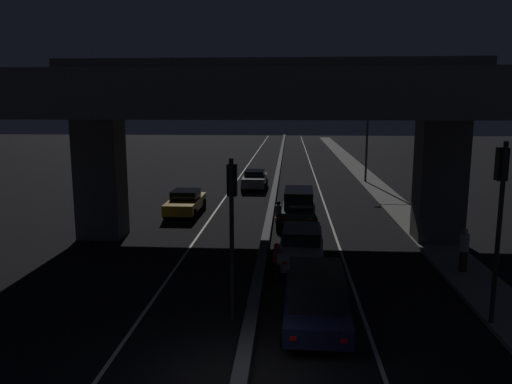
% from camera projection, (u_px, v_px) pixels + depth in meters
% --- Properties ---
extents(lane_line_left_inner, '(0.12, 126.00, 0.00)m').
position_uv_depth(lane_line_left_inner, '(240.00, 177.00, 46.61)').
color(lane_line_left_inner, beige).
rests_on(lane_line_left_inner, ground_plane).
extents(lane_line_right_inner, '(0.12, 126.00, 0.00)m').
position_uv_depth(lane_line_right_inner, '(315.00, 178.00, 46.14)').
color(lane_line_right_inner, beige).
rests_on(lane_line_right_inner, ground_plane).
extents(median_divider, '(0.40, 126.00, 0.31)m').
position_uv_depth(median_divider, '(277.00, 176.00, 46.35)').
color(median_divider, '#4C4C51').
rests_on(median_divider, ground_plane).
extents(sidewalk_right, '(2.00, 126.00, 0.16)m').
position_uv_depth(sidewalk_right, '(379.00, 190.00, 38.94)').
color(sidewalk_right, gray).
rests_on(sidewalk_right, ground_plane).
extents(elevated_overpass, '(20.95, 13.70, 8.84)m').
position_uv_depth(elevated_overpass, '(267.00, 103.00, 23.82)').
color(elevated_overpass, '#5B5956').
rests_on(elevated_overpass, ground_plane).
extents(traffic_light_left_of_median, '(0.30, 0.49, 5.07)m').
position_uv_depth(traffic_light_left_of_median, '(232.00, 211.00, 15.09)').
color(traffic_light_left_of_median, black).
rests_on(traffic_light_left_of_median, ground_plane).
extents(traffic_light_right_of_median, '(0.30, 0.49, 5.62)m').
position_uv_depth(traffic_light_right_of_median, '(500.00, 203.00, 14.50)').
color(traffic_light_right_of_median, black).
rests_on(traffic_light_right_of_median, ground_plane).
extents(street_lamp, '(2.53, 0.32, 7.53)m').
position_uv_depth(street_lamp, '(363.00, 131.00, 42.07)').
color(street_lamp, '#2D2D30').
rests_on(street_lamp, ground_plane).
extents(car_dark_blue_lead, '(2.12, 4.77, 1.68)m').
position_uv_depth(car_dark_blue_lead, '(316.00, 297.00, 15.18)').
color(car_dark_blue_lead, '#141938').
rests_on(car_dark_blue_lead, ground_plane).
extents(car_silver_second, '(2.05, 4.87, 1.56)m').
position_uv_depth(car_silver_second, '(301.00, 244.00, 21.18)').
color(car_silver_second, gray).
rests_on(car_silver_second, ground_plane).
extents(car_dark_green_third, '(2.06, 4.43, 1.84)m').
position_uv_depth(car_dark_green_third, '(299.00, 204.00, 28.77)').
color(car_dark_green_third, black).
rests_on(car_dark_green_third, ground_plane).
extents(car_taxi_yellow_lead_oncoming, '(1.95, 4.77, 1.46)m').
position_uv_depth(car_taxi_yellow_lead_oncoming, '(185.00, 202.00, 30.69)').
color(car_taxi_yellow_lead_oncoming, gold).
rests_on(car_taxi_yellow_lead_oncoming, ground_plane).
extents(car_grey_second_oncoming, '(1.96, 4.13, 1.48)m').
position_uv_depth(car_grey_second_oncoming, '(255.00, 179.00, 39.83)').
color(car_grey_second_oncoming, '#515459').
rests_on(car_grey_second_oncoming, ground_plane).
extents(motorcycle_black_filtering_near, '(0.33, 1.74, 1.41)m').
position_uv_depth(motorcycle_black_filtering_near, '(277.00, 263.00, 19.23)').
color(motorcycle_black_filtering_near, black).
rests_on(motorcycle_black_filtering_near, ground_plane).
extents(motorcycle_red_filtering_mid, '(0.34, 1.87, 1.53)m').
position_uv_depth(motorcycle_red_filtering_mid, '(278.00, 217.00, 27.03)').
color(motorcycle_red_filtering_mid, black).
rests_on(motorcycle_red_filtering_mid, ground_plane).
extents(pedestrian_on_sidewalk, '(0.36, 0.36, 1.74)m').
position_uv_depth(pedestrian_on_sidewalk, '(464.00, 250.00, 19.53)').
color(pedestrian_on_sidewalk, '#2D261E').
rests_on(pedestrian_on_sidewalk, sidewalk_right).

